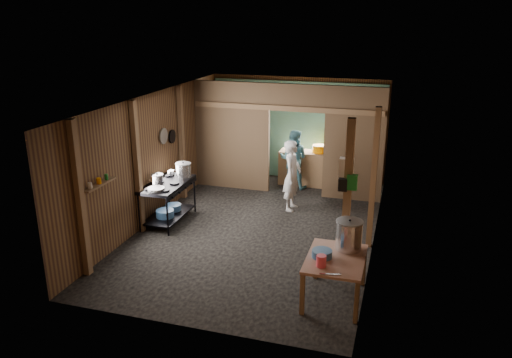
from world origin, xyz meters
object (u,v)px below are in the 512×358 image
(stove_pot_large, at_px, (184,171))
(gas_range, at_px, (168,202))
(cook, at_px, (292,176))
(yellow_tub, at_px, (319,149))
(pink_bucket, at_px, (321,261))
(prep_table, at_px, (335,278))
(stock_pot, at_px, (349,236))

(stove_pot_large, bearing_deg, gas_range, -110.89)
(cook, bearing_deg, yellow_tub, -5.45)
(pink_bucket, bearing_deg, yellow_tub, 100.35)
(prep_table, distance_m, yellow_tub, 5.31)
(gas_range, xyz_separation_m, yellow_tub, (2.55, 3.16, 0.52))
(stove_pot_large, xyz_separation_m, stock_pot, (3.68, -2.08, -0.07))
(gas_range, bearing_deg, yellow_tub, 51.15)
(prep_table, relative_size, stove_pot_large, 3.51)
(yellow_tub, height_order, cook, cook)
(pink_bucket, bearing_deg, cook, 108.86)
(prep_table, distance_m, cook, 3.71)
(gas_range, height_order, pink_bucket, pink_bucket)
(gas_range, relative_size, pink_bucket, 8.33)
(pink_bucket, height_order, cook, cook)
(prep_table, height_order, yellow_tub, yellow_tub)
(stove_pot_large, xyz_separation_m, cook, (2.11, 0.96, -0.21))
(pink_bucket, bearing_deg, stock_pot, 65.83)
(stock_pot, bearing_deg, prep_table, -111.74)
(gas_range, height_order, yellow_tub, yellow_tub)
(yellow_tub, relative_size, cook, 0.22)
(stove_pot_large, relative_size, yellow_tub, 0.98)
(pink_bucket, xyz_separation_m, cook, (-1.27, 3.72, 0.00))
(gas_range, distance_m, stock_pot, 4.21)
(prep_table, xyz_separation_m, stock_pot, (0.14, 0.34, 0.57))
(gas_range, relative_size, stove_pot_large, 4.29)
(stove_pot_large, bearing_deg, prep_table, -34.43)
(prep_table, xyz_separation_m, stove_pot_large, (-3.54, 2.43, 0.64))
(stock_pot, bearing_deg, cook, 117.27)
(stock_pot, xyz_separation_m, cook, (-1.57, 3.05, -0.13))
(gas_range, relative_size, cook, 0.92)
(yellow_tub, bearing_deg, stove_pot_large, -131.18)
(prep_table, bearing_deg, stove_pot_large, 145.57)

